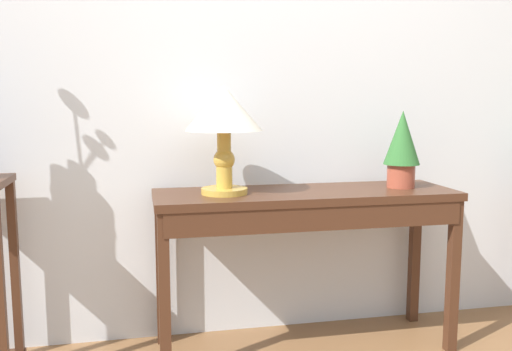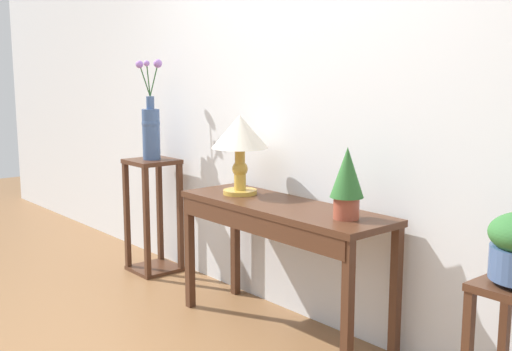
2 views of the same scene
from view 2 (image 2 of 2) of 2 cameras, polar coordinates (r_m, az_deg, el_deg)
back_wall_with_art at (r=3.66m, az=4.37°, el=8.77°), size 9.00×0.10×2.80m
console_table at (r=3.42m, az=2.07°, el=-4.22°), size 1.34×0.42×0.73m
table_lamp at (r=3.64m, az=-1.47°, el=3.48°), size 0.33×0.33×0.46m
potted_plant_on_console at (r=3.07m, az=8.22°, el=-0.37°), size 0.16×0.16×0.35m
pedestal_stand_left at (r=4.60m, az=-9.25°, el=-3.61°), size 0.32×0.32×0.82m
flower_vase_tall_left at (r=4.50m, az=-9.46°, el=4.37°), size 0.15×0.15×0.70m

